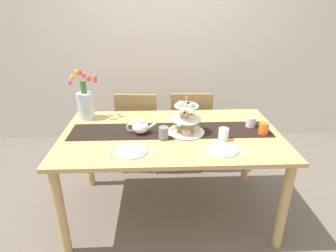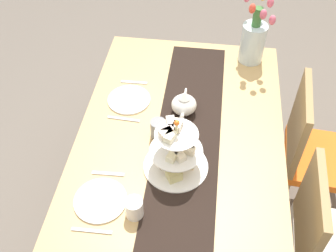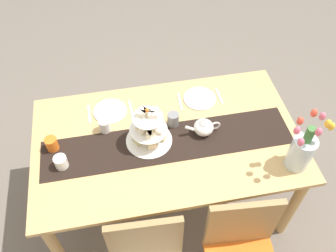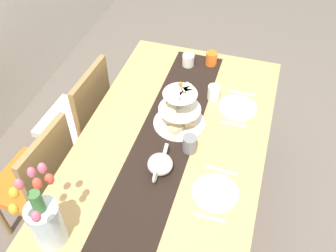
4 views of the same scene
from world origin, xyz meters
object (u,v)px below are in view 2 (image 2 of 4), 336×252
at_px(chair_right, 325,239).
at_px(knife_left, 124,119).
at_px(dinner_plate_right, 100,200).
at_px(mug_grey, 158,129).
at_px(tulip_vase, 254,38).
at_px(fork_right, 108,174).
at_px(teapot, 184,104).
at_px(fork_left, 134,82).
at_px(mug_white_text, 134,208).
at_px(knife_right, 92,231).
at_px(dinner_plate_left, 129,100).
at_px(tiered_cake_stand, 176,153).
at_px(dining_table, 178,160).
at_px(chair_left, 312,149).

xyz_separation_m(chair_right, knife_left, (-0.40, -1.04, 0.28)).
xyz_separation_m(dinner_plate_right, mug_grey, (-0.41, 0.19, 0.05)).
relative_size(tulip_vase, fork_right, 3.04).
bearing_deg(knife_left, chair_right, 69.11).
bearing_deg(teapot, chair_right, 56.43).
relative_size(fork_left, mug_grey, 1.58).
distance_m(dinner_plate_right, mug_white_text, 0.17).
xyz_separation_m(tulip_vase, dinner_plate_right, (1.09, -0.65, -0.15)).
xyz_separation_m(knife_left, mug_white_text, (0.54, 0.16, 0.04)).
bearing_deg(fork_left, mug_white_text, 10.92).
relative_size(tulip_vase, knife_right, 2.68).
bearing_deg(dinner_plate_left, teapot, 80.18).
bearing_deg(tiered_cake_stand, dining_table, -179.47).
xyz_separation_m(chair_right, knife_right, (0.24, -1.04, 0.28)).
xyz_separation_m(tiered_cake_stand, tulip_vase, (-0.86, 0.35, 0.05)).
distance_m(dinner_plate_left, fork_right, 0.50).
distance_m(tiered_cake_stand, tulip_vase, 0.93).
xyz_separation_m(tiered_cake_stand, teapot, (-0.36, -0.00, -0.04)).
bearing_deg(knife_left, knife_right, 0.00).
bearing_deg(mug_grey, fork_left, -152.83).
height_order(tiered_cake_stand, knife_left, tiered_cake_stand).
height_order(fork_right, mug_grey, mug_grey).
bearing_deg(tulip_vase, chair_right, 21.55).
distance_m(dining_table, dinner_plate_left, 0.44).
xyz_separation_m(knife_left, knife_right, (0.64, 0.00, 0.00)).
bearing_deg(chair_left, mug_grey, -73.46).
bearing_deg(fork_left, teapot, 56.84).
bearing_deg(chair_left, teapot, -84.60).
height_order(dinner_plate_right, mug_white_text, mug_white_text).
xyz_separation_m(teapot, dinner_plate_left, (-0.05, -0.30, -0.05)).
distance_m(tulip_vase, dinner_plate_left, 0.80).
height_order(chair_right, dinner_plate_right, chair_right).
height_order(teapot, mug_white_text, teapot).
height_order(tiered_cake_stand, mug_white_text, tiered_cake_stand).
relative_size(chair_left, chair_right, 1.00).
relative_size(knife_left, dinner_plate_right, 0.74).
bearing_deg(tulip_vase, knife_right, -27.82).
distance_m(dinner_plate_left, knife_right, 0.79).
distance_m(dinner_plate_left, fork_left, 0.15).
xyz_separation_m(dinner_plate_right, mug_white_text, (0.04, 0.16, 0.04)).
distance_m(chair_right, tiered_cake_stand, 0.84).
xyz_separation_m(fork_right, mug_grey, (-0.26, 0.19, 0.05)).
xyz_separation_m(chair_left, dinner_plate_left, (0.02, -1.04, 0.28)).
bearing_deg(mug_grey, mug_white_text, -4.34).
bearing_deg(fork_left, mug_grey, 27.17).
bearing_deg(chair_left, knife_left, -81.11).
bearing_deg(dinner_plate_left, mug_grey, 39.76).
bearing_deg(dinner_plate_right, chair_right, 95.40).
bearing_deg(dinner_plate_left, mug_white_text, 13.15).
bearing_deg(teapot, mug_grey, -30.72).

